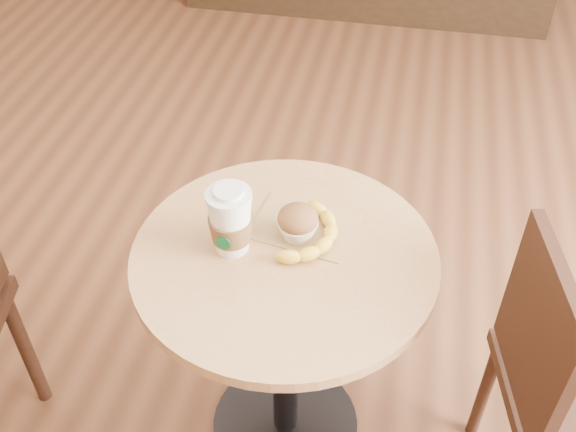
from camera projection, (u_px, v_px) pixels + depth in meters
The scene contains 6 objects.
cafe_table at pixel (285, 311), 1.71m from camera, with size 0.72×0.72×0.75m.
chair_right at pixel (565, 385), 1.61m from camera, with size 0.46×0.46×0.89m.
kraft_bag at pixel (303, 226), 1.64m from camera, with size 0.24×0.18×0.00m, color #A17F4E.
coffee_cup at pixel (231, 223), 1.53m from camera, with size 0.11×0.11×0.18m.
muffin at pixel (298, 223), 1.58m from camera, with size 0.10×0.10×0.09m.
banana at pixel (313, 233), 1.59m from camera, with size 0.14×0.24×0.03m, color yellow, non-canonical shape.
Camera 1 is at (0.34, -0.98, 1.86)m, focal length 42.00 mm.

